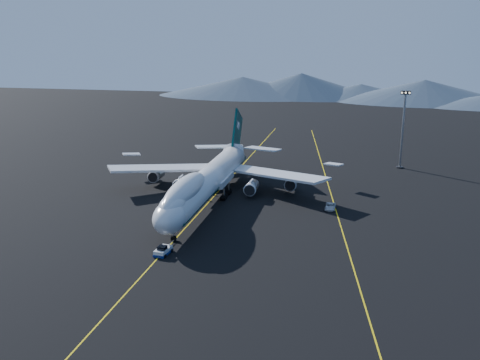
% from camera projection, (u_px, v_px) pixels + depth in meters
% --- Properties ---
extents(ground, '(500.00, 500.00, 0.00)m').
position_uv_depth(ground, '(209.00, 202.00, 133.46)').
color(ground, black).
rests_on(ground, ground).
extents(taxiway_line_main, '(0.25, 220.00, 0.01)m').
position_uv_depth(taxiway_line_main, '(209.00, 202.00, 133.46)').
color(taxiway_line_main, yellow).
rests_on(taxiway_line_main, ground).
extents(taxiway_line_side, '(28.08, 198.09, 0.01)m').
position_uv_depth(taxiway_line_side, '(332.00, 198.00, 136.67)').
color(taxiway_line_side, yellow).
rests_on(taxiway_line_side, ground).
extents(boeing_747, '(59.62, 72.43, 19.37)m').
position_uv_depth(boeing_747, '(208.00, 180.00, 131.95)').
color(boeing_747, silver).
rests_on(boeing_747, ground).
extents(pushback_tug, '(2.89, 4.57, 1.89)m').
position_uv_depth(pushback_tug, '(163.00, 251.00, 101.72)').
color(pushback_tug, silver).
rests_on(pushback_tug, ground).
extents(service_van, '(2.51, 5.21, 1.43)m').
position_uv_depth(service_van, '(330.00, 206.00, 127.81)').
color(service_van, silver).
rests_on(service_van, ground).
extents(floodlight_mast, '(2.96, 2.22, 23.99)m').
position_uv_depth(floodlight_mast, '(403.00, 130.00, 164.39)').
color(floodlight_mast, black).
rests_on(floodlight_mast, ground).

